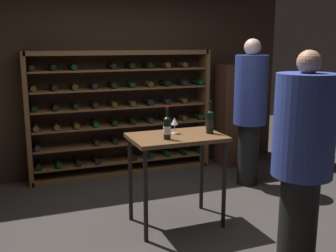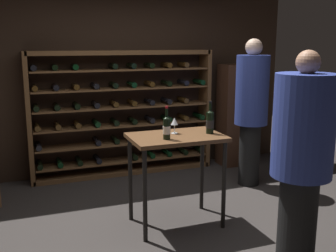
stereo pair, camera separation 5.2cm
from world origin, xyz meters
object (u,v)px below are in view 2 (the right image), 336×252
at_px(tasting_table, 176,148).
at_px(wine_bottle_amber_reserve, 167,127).
at_px(person_guest_blue_shirt, 302,151).
at_px(wine_rack, 123,114).
at_px(wine_glass_stemmed_right, 174,122).
at_px(wine_bottle_green_slim, 210,122).
at_px(display_cabinet, 234,115).
at_px(person_guest_khaki, 251,106).

distance_m(tasting_table, wine_bottle_amber_reserve, 0.31).
height_order(person_guest_blue_shirt, wine_bottle_amber_reserve, person_guest_blue_shirt).
relative_size(wine_rack, wine_glass_stemmed_right, 15.90).
bearing_deg(wine_bottle_green_slim, wine_rack, 103.22).
height_order(wine_rack, wine_glass_stemmed_right, wine_rack).
distance_m(display_cabinet, wine_bottle_green_slim, 2.15).
bearing_deg(tasting_table, person_guest_blue_shirt, -57.26).
distance_m(wine_rack, person_guest_khaki, 1.80).
bearing_deg(display_cabinet, wine_bottle_green_slim, -126.59).
distance_m(wine_rack, wine_bottle_green_slim, 1.93).
bearing_deg(wine_bottle_amber_reserve, display_cabinet, 45.33).
relative_size(tasting_table, display_cabinet, 0.61).
relative_size(person_guest_blue_shirt, wine_bottle_green_slim, 5.42).
relative_size(person_guest_khaki, display_cabinet, 1.24).
relative_size(wine_rack, person_guest_blue_shirt, 1.44).
xyz_separation_m(tasting_table, wine_bottle_amber_reserve, (-0.15, -0.12, 0.25)).
bearing_deg(wine_bottle_green_slim, display_cabinet, 53.41).
xyz_separation_m(person_guest_khaki, wine_glass_stemmed_right, (-1.35, -0.70, 0.01)).
height_order(person_guest_khaki, display_cabinet, person_guest_khaki).
relative_size(person_guest_blue_shirt, display_cabinet, 1.17).
height_order(person_guest_blue_shirt, display_cabinet, person_guest_blue_shirt).
distance_m(person_guest_khaki, wine_glass_stemmed_right, 1.52).
bearing_deg(display_cabinet, wine_bottle_amber_reserve, -134.67).
bearing_deg(wine_glass_stemmed_right, tasting_table, -98.84).
xyz_separation_m(person_guest_blue_shirt, wine_glass_stemmed_right, (-0.67, 1.15, 0.08)).
xyz_separation_m(display_cabinet, wine_glass_stemmed_right, (-1.61, -1.59, 0.30)).
distance_m(wine_bottle_amber_reserve, wine_glass_stemmed_right, 0.26).
relative_size(tasting_table, wine_glass_stemmed_right, 5.79).
relative_size(wine_rack, person_guest_khaki, 1.36).
xyz_separation_m(wine_rack, wine_glass_stemmed_right, (0.10, -1.75, 0.20)).
height_order(wine_rack, person_guest_khaki, person_guest_khaki).
bearing_deg(wine_bottle_amber_reserve, person_guest_khaki, 30.95).
distance_m(display_cabinet, wine_glass_stemmed_right, 2.28).
bearing_deg(wine_rack, wine_bottle_amber_reserve, -91.92).
bearing_deg(wine_bottle_amber_reserve, wine_bottle_green_slim, 9.56).
xyz_separation_m(wine_rack, wine_bottle_green_slim, (0.44, -1.87, 0.20)).
bearing_deg(person_guest_khaki, tasting_table, -79.73).
bearing_deg(person_guest_blue_shirt, wine_glass_stemmed_right, 139.21).
bearing_deg(wine_glass_stemmed_right, display_cabinet, 44.55).
height_order(wine_bottle_amber_reserve, wine_glass_stemmed_right, wine_bottle_amber_reserve).
relative_size(display_cabinet, wine_bottle_amber_reserve, 4.79).
bearing_deg(wine_rack, tasting_table, -87.43).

